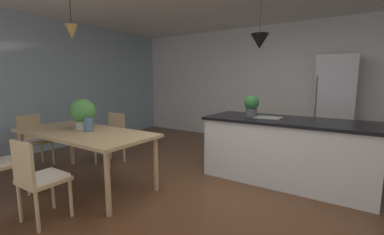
{
  "coord_description": "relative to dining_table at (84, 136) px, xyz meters",
  "views": [
    {
      "loc": [
        1.29,
        -2.71,
        1.44
      ],
      "look_at": [
        -0.66,
        0.26,
        0.92
      ],
      "focal_mm": 23.47,
      "sensor_mm": 36.0,
      "label": 1
    }
  ],
  "objects": [
    {
      "name": "wall_back_kitchen",
      "position": [
        1.79,
        3.97,
        0.66
      ],
      "size": [
        10.0,
        0.12,
        2.7
      ],
      "primitive_type": "cube",
      "color": "white",
      "rests_on": "ground_plane"
    },
    {
      "name": "kitchen_island",
      "position": [
        2.29,
        1.66,
        -0.23
      ],
      "size": [
        2.26,
        0.92,
        0.91
      ],
      "color": "silver",
      "rests_on": "ground_plane"
    },
    {
      "name": "refrigerator",
      "position": [
        2.75,
        3.57,
        0.27
      ],
      "size": [
        0.68,
        0.67,
        1.92
      ],
      "color": "silver",
      "rests_on": "ground_plane"
    },
    {
      "name": "dining_table",
      "position": [
        0.0,
        0.0,
        0.0
      ],
      "size": [
        2.07,
        0.93,
        0.76
      ],
      "color": "tan",
      "rests_on": "ground_plane"
    },
    {
      "name": "chair_window_end",
      "position": [
        -1.41,
        -0.0,
        -0.22
      ],
      "size": [
        0.42,
        0.42,
        0.87
      ],
      "color": "tan",
      "rests_on": "ground_plane"
    },
    {
      "name": "pendant_over_island_main",
      "position": [
        1.85,
        1.66,
        1.31
      ],
      "size": [
        0.26,
        0.26,
        0.8
      ],
      "color": "black"
    },
    {
      "name": "chair_far_left",
      "position": [
        -0.47,
        0.83,
        -0.22
      ],
      "size": [
        0.42,
        0.42,
        0.87
      ],
      "color": "tan",
      "rests_on": "ground_plane"
    },
    {
      "name": "vase_on_dining_table",
      "position": [
        0.07,
        0.04,
        0.16
      ],
      "size": [
        0.12,
        0.12,
        0.18
      ],
      "color": "slate",
      "rests_on": "dining_table"
    },
    {
      "name": "potted_plant_on_island",
      "position": [
        1.77,
        1.66,
        0.39
      ],
      "size": [
        0.22,
        0.22,
        0.33
      ],
      "color": "#4C4C51",
      "rests_on": "kitchen_island"
    },
    {
      "name": "ground_plane",
      "position": [
        1.79,
        0.71,
        -0.71
      ],
      "size": [
        10.0,
        8.4,
        0.04
      ],
      "primitive_type": "cube",
      "color": "brown"
    },
    {
      "name": "potted_plant_on_table",
      "position": [
        -0.14,
        0.1,
        0.3
      ],
      "size": [
        0.35,
        0.35,
        0.43
      ],
      "color": "beige",
      "rests_on": "dining_table"
    },
    {
      "name": "window_wall_left_glazing",
      "position": [
        -2.27,
        0.71,
        0.66
      ],
      "size": [
        0.06,
        8.4,
        2.7
      ],
      "primitive_type": "cube",
      "color": "#9EB7C6",
      "rests_on": "ground_plane"
    },
    {
      "name": "pendant_over_table",
      "position": [
        -0.08,
        -0.03,
        1.38
      ],
      "size": [
        0.16,
        0.16,
        0.73
      ],
      "color": "black"
    },
    {
      "name": "chair_near_right",
      "position": [
        0.47,
        -0.83,
        -0.22
      ],
      "size": [
        0.41,
        0.41,
        0.87
      ],
      "color": "tan",
      "rests_on": "ground_plane"
    }
  ]
}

